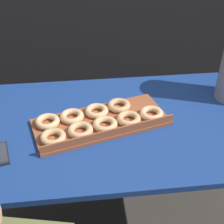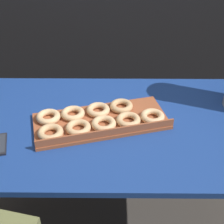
{
  "view_description": "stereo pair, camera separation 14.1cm",
  "coord_description": "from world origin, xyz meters",
  "views": [
    {
      "loc": [
        -0.15,
        -1.14,
        1.65
      ],
      "look_at": [
        -0.02,
        0.0,
        0.84
      ],
      "focal_mm": 50.0,
      "sensor_mm": 36.0,
      "label": 1
    },
    {
      "loc": [
        -0.01,
        -1.15,
        1.65
      ],
      "look_at": [
        -0.02,
        0.0,
        0.84
      ],
      "focal_mm": 50.0,
      "sensor_mm": 36.0,
      "label": 2
    }
  ],
  "objects": [
    {
      "name": "ground_plane",
      "position": [
        0.0,
        0.0,
        0.0
      ],
      "size": [
        12.0,
        12.0,
        0.0
      ],
      "primitive_type": "plane",
      "color": "#3D3833"
    },
    {
      "name": "donut_box",
      "position": [
        -0.09,
        -0.01,
        0.8
      ],
      "size": [
        0.65,
        0.41,
        0.05
      ],
      "rotation": [
        0.0,
        0.0,
        0.26
      ],
      "color": "brown",
      "rests_on": "folding_table"
    },
    {
      "name": "folding_table",
      "position": [
        0.0,
        0.0,
        0.73
      ],
      "size": [
        1.52,
        0.83,
        0.78
      ],
      "color": "navy",
      "rests_on": "ground"
    },
    {
      "name": "cell_phone",
      "position": [
        -0.5,
        -0.16,
        0.78
      ],
      "size": [
        0.1,
        0.15,
        0.01
      ],
      "rotation": [
        0.0,
        0.0,
        0.25
      ],
      "color": "black",
      "rests_on": "folding_table"
    }
  ]
}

